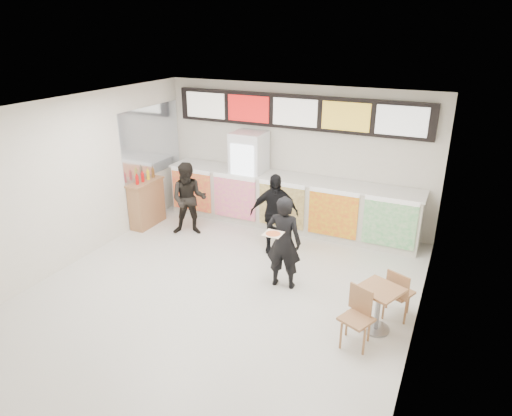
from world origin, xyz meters
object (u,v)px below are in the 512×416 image
Objects in this scene: service_counter at (288,202)px; customer_mid at (274,213)px; customer_main at (284,242)px; condiment_ledge at (147,203)px; customer_left at (189,199)px; drinks_fridge at (249,177)px; cafe_table at (379,301)px.

service_counter is 1.21m from customer_mid.
condiment_ledge is (-3.64, 1.10, -0.29)m from customer_main.
condiment_ledge is at bearing 155.61° from customer_mid.
drinks_fridge is at bearing 33.06° from customer_left.
customer_main reaches higher than service_counter.
condiment_ledge is (-1.09, -0.01, -0.25)m from customer_left.
service_counter is 3.55× the size of customer_mid.
cafe_table is at bearing -17.31° from condiment_ledge.
condiment_ledge is at bearing -22.92° from customer_main.
customer_main reaches higher than cafe_table.
customer_left is at bearing -178.44° from cafe_table.
drinks_fridge reaches higher than condiment_ledge.
drinks_fridge is 1.66× the size of condiment_ledge.
drinks_fridge is at bearing 108.08° from customer_mid.
customer_left is at bearing 155.57° from customer_mid.
customer_mid is 2.89m from cafe_table.
condiment_ledge is at bearing 156.96° from customer_left.
service_counter is 2.11m from customer_left.
customer_mid is (-0.65, 1.12, -0.02)m from customer_main.
cafe_table is at bearing -48.86° from service_counter.
customer_mid is at bearing -23.15° from customer_left.
customer_left is at bearing 0.61° from condiment_ledge.
customer_left is at bearing -145.42° from service_counter.
drinks_fridge is 1.28× the size of customer_mid.
condiment_ledge reaches higher than cafe_table.
customer_main is at bearing -70.33° from service_counter.
customer_mid is at bearing -66.29° from customer_main.
drinks_fridge is 1.30× the size of customer_left.
customer_mid is 1.30× the size of condiment_ledge.
service_counter is at bearing 23.10° from condiment_ledge.
customer_left is 0.99× the size of customer_mid.
customer_mid reaches higher than service_counter.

